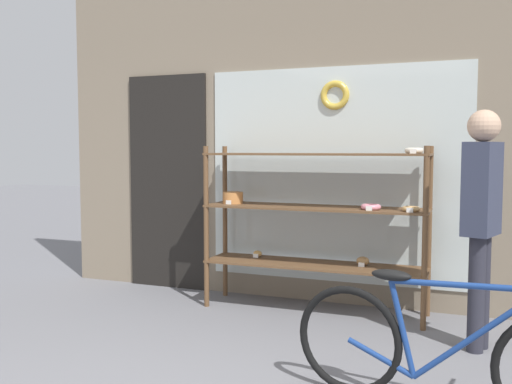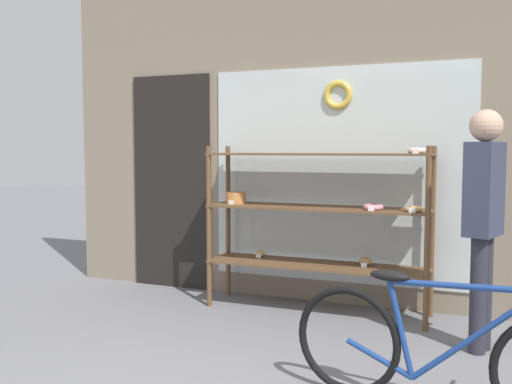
{
  "view_description": "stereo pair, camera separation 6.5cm",
  "coord_description": "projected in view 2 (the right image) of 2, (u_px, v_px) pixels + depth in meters",
  "views": [
    {
      "loc": [
        1.36,
        -2.13,
        1.38
      ],
      "look_at": [
        0.05,
        1.27,
        1.11
      ],
      "focal_mm": 40.0,
      "sensor_mm": 36.0,
      "label": 1
    },
    {
      "loc": [
        1.43,
        -2.11,
        1.38
      ],
      "look_at": [
        0.05,
        1.27,
        1.11
      ],
      "focal_mm": 40.0,
      "sensor_mm": 36.0,
      "label": 2
    }
  ],
  "objects": [
    {
      "name": "display_case",
      "position": [
        316.0,
        212.0,
        4.8
      ],
      "size": [
        1.88,
        0.44,
        1.41
      ],
      "color": "brown",
      "rests_on": "ground_plane"
    },
    {
      "name": "storefront_facade",
      "position": [
        314.0,
        89.0,
        5.1
      ],
      "size": [
        5.11,
        0.13,
        3.95
      ],
      "color": "gray",
      "rests_on": "ground_plane"
    },
    {
      "name": "pedestrian",
      "position": [
        483.0,
        210.0,
        3.83
      ],
      "size": [
        0.27,
        0.36,
        1.65
      ],
      "rotation": [
        0.0,
        0.0,
        -1.89
      ],
      "color": "#282833",
      "rests_on": "ground_plane"
    },
    {
      "name": "bicycle",
      "position": [
        442.0,
        353.0,
        2.93
      ],
      "size": [
        1.65,
        0.47,
        0.75
      ],
      "rotation": [
        0.0,
        0.0,
        -0.17
      ],
      "color": "black",
      "rests_on": "ground_plane"
    }
  ]
}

